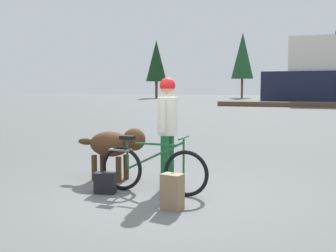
% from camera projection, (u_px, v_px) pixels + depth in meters
% --- Properties ---
extents(ground_plane, '(160.00, 160.00, 0.00)m').
position_uv_depth(ground_plane, '(151.00, 198.00, 6.15)').
color(ground_plane, '#595B5B').
extents(bicycle, '(1.79, 0.44, 0.91)m').
position_uv_depth(bicycle, '(152.00, 169.00, 6.39)').
color(bicycle, black).
rests_on(bicycle, ground_plane).
extents(person_cyclist, '(0.32, 0.53, 1.80)m').
position_uv_depth(person_cyclist, '(167.00, 121.00, 6.68)').
color(person_cyclist, '#19592D').
rests_on(person_cyclist, ground_plane).
extents(dog, '(1.33, 0.52, 0.94)m').
position_uv_depth(dog, '(115.00, 144.00, 7.27)').
color(dog, '#472D19').
rests_on(dog, ground_plane).
extents(backpack, '(0.30, 0.23, 0.49)m').
position_uv_depth(backpack, '(172.00, 192.00, 5.56)').
color(backpack, '#8C7251').
rests_on(backpack, ground_plane).
extents(handbag_pannier, '(0.35, 0.25, 0.33)m').
position_uv_depth(handbag_pannier, '(105.00, 183.00, 6.39)').
color(handbag_pannier, black).
rests_on(handbag_pannier, ground_plane).
extents(dock_pier, '(14.60, 2.40, 0.40)m').
position_uv_depth(dock_pier, '(307.00, 104.00, 34.21)').
color(dock_pier, brown).
rests_on(dock_pier, ground_plane).
extents(pine_tree_far_left, '(3.07, 3.07, 8.51)m').
position_uv_depth(pine_tree_far_left, '(156.00, 61.00, 60.61)').
color(pine_tree_far_left, '#4C331E').
rests_on(pine_tree_far_left, ground_plane).
extents(pine_tree_mid_back, '(3.31, 3.31, 9.73)m').
position_uv_depth(pine_tree_mid_back, '(243.00, 56.00, 61.57)').
color(pine_tree_mid_back, '#4C331E').
rests_on(pine_tree_mid_back, ground_plane).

